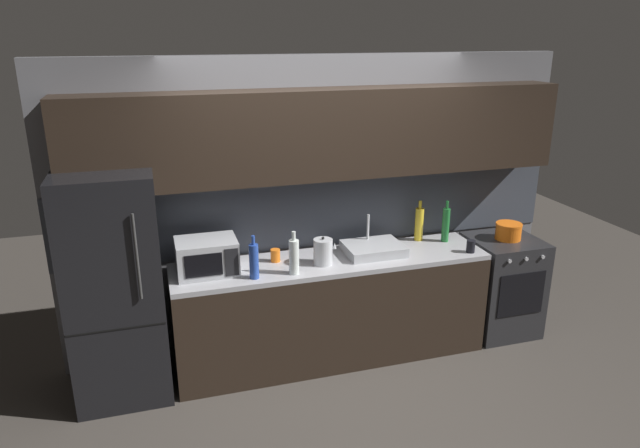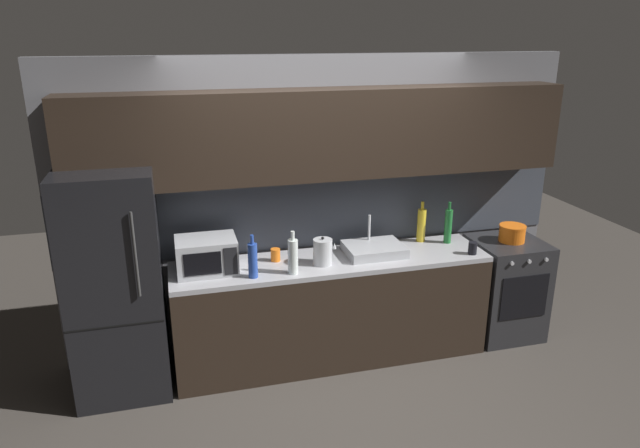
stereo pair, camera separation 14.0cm
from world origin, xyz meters
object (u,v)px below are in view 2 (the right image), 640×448
object	(u,v)px
refrigerator	(116,284)
mug_dark	(473,248)
cooking_pot	(512,233)
wine_bottle_green	(448,226)
wine_bottle_yellow	(421,225)
mug_orange	(275,255)
oven_range	(504,287)
wine_bottle_clear	(293,256)
wine_bottle_blue	(253,260)
kettle	(323,252)
microwave	(207,255)

from	to	relation	value
refrigerator	mug_dark	bearing A→B (deg)	-3.76
mug_dark	cooking_pot	distance (m)	0.53
wine_bottle_green	mug_dark	world-z (taller)	wine_bottle_green
wine_bottle_yellow	mug_orange	xyz separation A→B (m)	(-1.33, -0.12, -0.10)
oven_range	mug_dark	xyz separation A→B (m)	(-0.47, -0.19, 0.50)
refrigerator	cooking_pot	world-z (taller)	refrigerator
refrigerator	wine_bottle_clear	world-z (taller)	refrigerator
wine_bottle_clear	cooking_pot	world-z (taller)	wine_bottle_clear
wine_bottle_blue	wine_bottle_green	world-z (taller)	wine_bottle_green
refrigerator	mug_orange	world-z (taller)	refrigerator
wine_bottle_yellow	mug_dark	size ratio (longest dim) A/B	3.44
oven_range	wine_bottle_blue	bearing A→B (deg)	-175.49
refrigerator	wine_bottle_yellow	world-z (taller)	refrigerator
oven_range	wine_bottle_clear	distance (m)	2.10
wine_bottle_green	cooking_pot	bearing A→B (deg)	-11.51
oven_range	cooking_pot	bearing A→B (deg)	4.80
wine_bottle_clear	wine_bottle_green	xyz separation A→B (m)	(1.46, 0.30, 0.01)
oven_range	mug_dark	distance (m)	0.72
wine_bottle_blue	mug_dark	world-z (taller)	wine_bottle_blue
kettle	wine_bottle_clear	world-z (taller)	wine_bottle_clear
oven_range	wine_bottle_blue	world-z (taller)	wine_bottle_blue
wine_bottle_clear	mug_dark	size ratio (longest dim) A/B	3.24
mug_dark	mug_orange	distance (m)	1.64
wine_bottle_clear	wine_bottle_blue	bearing A→B (deg)	179.29
wine_bottle_blue	wine_bottle_yellow	world-z (taller)	wine_bottle_yellow
wine_bottle_green	oven_range	bearing A→B (deg)	-11.98
wine_bottle_green	cooking_pot	xyz separation A→B (m)	(0.57, -0.12, -0.08)
kettle	oven_range	bearing A→B (deg)	2.22
refrigerator	wine_bottle_blue	xyz separation A→B (m)	(1.01, -0.18, 0.16)
microwave	cooking_pot	bearing A→B (deg)	-0.39
oven_range	wine_bottle_clear	bearing A→B (deg)	-174.69
kettle	wine_bottle_blue	distance (m)	0.59
oven_range	microwave	bearing A→B (deg)	179.57
microwave	wine_bottle_clear	distance (m)	0.67
microwave	wine_bottle_clear	world-z (taller)	wine_bottle_clear
kettle	mug_dark	world-z (taller)	kettle
microwave	wine_bottle_yellow	size ratio (longest dim) A/B	1.27
wine_bottle_yellow	mug_orange	bearing A→B (deg)	-174.82
oven_range	kettle	distance (m)	1.83
cooking_pot	kettle	bearing A→B (deg)	-177.75
wine_bottle_green	refrigerator	bearing A→B (deg)	-177.61
wine_bottle_green	mug_orange	world-z (taller)	wine_bottle_green
refrigerator	wine_bottle_green	bearing A→B (deg)	2.39
kettle	wine_bottle_clear	size ratio (longest dim) A/B	0.68
oven_range	cooking_pot	xyz separation A→B (m)	(0.02, 0.00, 0.52)
wine_bottle_blue	mug_orange	world-z (taller)	wine_bottle_blue
oven_range	mug_orange	bearing A→B (deg)	177.45
mug_dark	wine_bottle_yellow	bearing A→B (deg)	125.70
wine_bottle_yellow	wine_bottle_blue	bearing A→B (deg)	-165.68
cooking_pot	wine_bottle_clear	bearing A→B (deg)	-174.69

